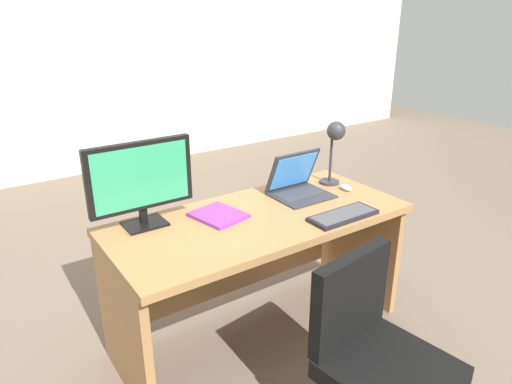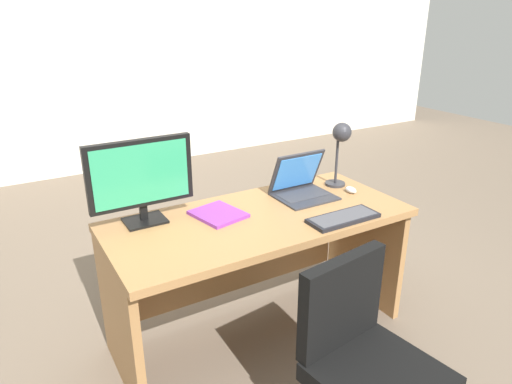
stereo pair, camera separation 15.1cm
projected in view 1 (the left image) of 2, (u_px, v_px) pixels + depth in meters
name	position (u px, v px, depth m)	size (l,w,h in m)	color
ground	(155.00, 234.00, 3.80)	(12.00, 12.00, 0.00)	#6B5B4C
back_wall	(70.00, 42.00, 4.74)	(10.00, 0.10, 2.80)	silver
desk	(255.00, 248.00, 2.50)	(1.56, 0.70, 0.72)	#9E7042
monitor	(141.00, 179.00, 2.20)	(0.51, 0.16, 0.42)	black
laptop	(296.00, 181.00, 2.65)	(0.31, 0.28, 0.25)	#2D2D33
keyboard	(343.00, 215.00, 2.37)	(0.38, 0.15, 0.02)	black
mouse	(346.00, 188.00, 2.72)	(0.04, 0.08, 0.03)	silver
desk_lamp	(335.00, 139.00, 2.72)	(0.12, 0.14, 0.39)	#2D2D33
book	(218.00, 215.00, 2.37)	(0.27, 0.29, 0.02)	purple
office_chair	(377.00, 374.00, 1.91)	(0.56, 0.56, 0.80)	black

